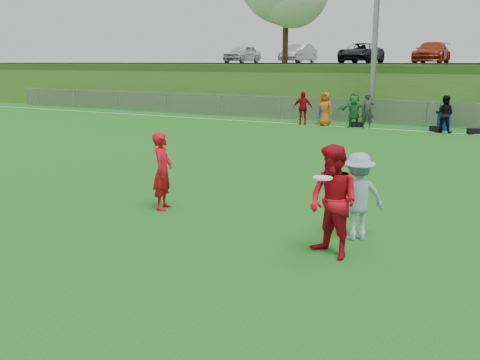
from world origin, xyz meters
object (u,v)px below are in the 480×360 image
Objects in this scene: player_red_left at (163,171)px; player_red_center at (333,202)px; frisbee at (323,178)px; recycling_bin at (444,121)px; player_blue at (358,197)px.

player_red_left is 0.91× the size of player_red_center.
player_red_left is 4.75m from frisbee.
player_red_left reaches higher than frisbee.
player_blue is at bearing -86.40° from recycling_bin.
player_red_left is at bearing -41.12° from player_blue.
player_blue is 5.48× the size of frisbee.
player_red_center reaches higher than player_red_left.
frisbee is (0.10, -0.81, 0.56)m from player_red_center.
recycling_bin is at bearing 118.44° from player_red_center.
player_blue reaches higher than frisbee.
recycling_bin is at bearing -128.00° from player_blue.
player_blue is at bearing 110.51° from player_red_center.
player_blue reaches higher than recycling_bin.
frisbee is 19.59m from recycling_bin.
recycling_bin is (-1.12, 19.53, -1.05)m from frisbee.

